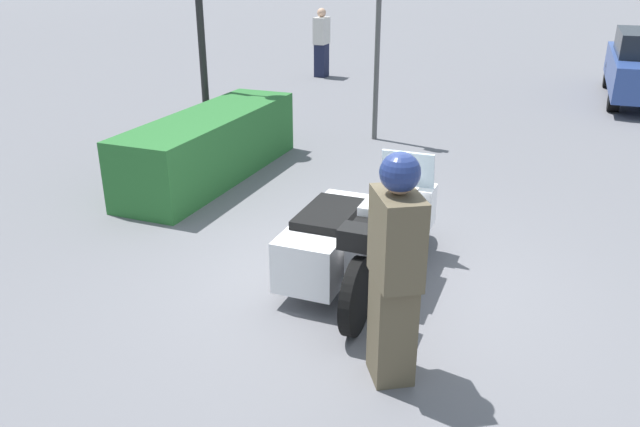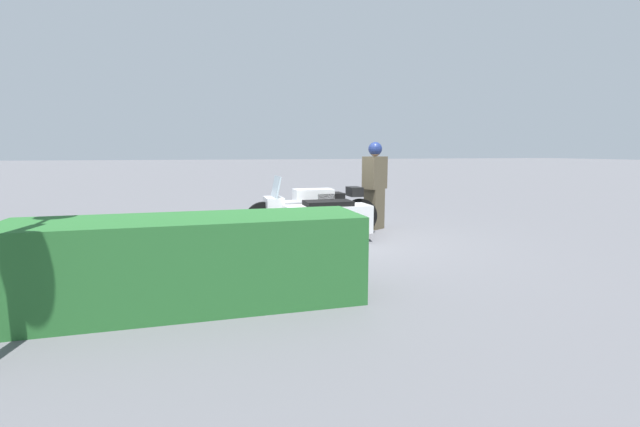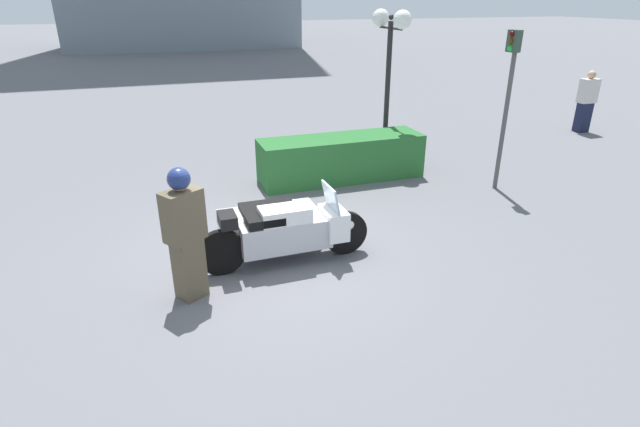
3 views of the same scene
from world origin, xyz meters
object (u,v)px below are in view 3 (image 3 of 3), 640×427
Objects in this scene: officer_rider at (185,232)px; traffic_light_near at (508,88)px; police_motorcycle at (282,226)px; twin_lamp_post at (390,39)px; pedestrian_bystander at (586,102)px; hedge_bush_curbside at (341,158)px.

traffic_light_near is at bearing 76.72° from officer_rider.
police_motorcycle is 1.73m from officer_rider.
twin_lamp_post reaches higher than pedestrian_bystander.
twin_lamp_post is at bearing 47.00° from police_motorcycle.
police_motorcycle reaches higher than hedge_bush_curbside.
twin_lamp_post reaches higher than traffic_light_near.
hedge_bush_curbside is at bearing -146.62° from twin_lamp_post.
officer_rider reaches higher than hedge_bush_curbside.
traffic_light_near is at bearing -63.95° from twin_lamp_post.
hedge_bush_curbside is 2.02× the size of pedestrian_bystander.
pedestrian_bystander reaches higher than hedge_bush_curbside.
officer_rider reaches higher than pedestrian_bystander.
twin_lamp_post is at bearing -68.88° from traffic_light_near.
pedestrian_bystander is at bearing -154.81° from traffic_light_near.
police_motorcycle is 0.73× the size of hedge_bush_curbside.
hedge_bush_curbside is 3.64m from traffic_light_near.
hedge_bush_curbside is at bearing -34.56° from traffic_light_near.
hedge_bush_curbside is 1.03× the size of twin_lamp_post.
police_motorcycle is at bearing -66.32° from pedestrian_bystander.
police_motorcycle is 11.42m from pedestrian_bystander.
pedestrian_bystander is at bearing 82.46° from officer_rider.
officer_rider is at bearing 13.29° from traffic_light_near.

